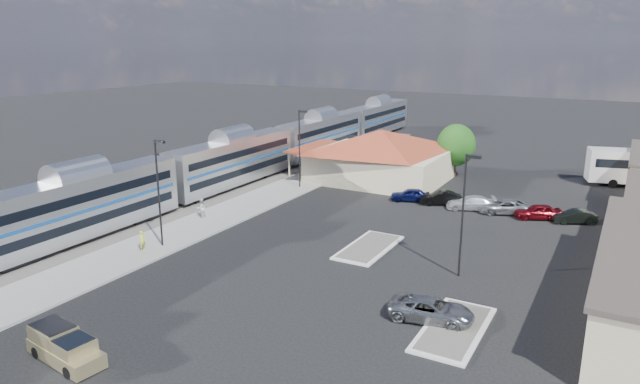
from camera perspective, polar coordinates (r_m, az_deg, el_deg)
The scene contains 22 objects.
ground at distance 47.13m, azimuth -0.56°, elevation -5.57°, with size 280.00×280.00×0.00m, color black.
railbed at distance 65.21m, azimuth -13.26°, elevation -0.05°, with size 16.00×100.00×0.12m, color #4C4944.
platform at distance 58.14m, azimuth -7.96°, elevation -1.59°, with size 5.50×92.00×0.18m, color gray.
passenger_train at distance 66.32m, azimuth -8.64°, elevation 2.93°, with size 3.00×104.00×5.55m.
freight_cars at distance 63.45m, azimuth -18.35°, elevation 0.90°, with size 2.80×46.00×4.00m.
station_depot at distance 69.02m, azimuth 5.98°, elevation 3.72°, with size 18.35×12.24×6.20m.
traffic_island_south at distance 47.09m, azimuth 4.91°, elevation -5.52°, with size 3.30×7.50×0.21m.
traffic_island_north at distance 35.42m, azimuth 13.27°, elevation -13.15°, with size 3.30×7.50×0.21m.
lamp_plat_s at distance 47.34m, azimuth -15.82°, elevation 0.71°, with size 1.08×0.25×9.00m.
lamp_plat_n at distance 64.42m, azimuth -2.01°, elevation 4.97°, with size 1.08×0.25×9.00m.
lamp_lot at distance 41.14m, azimuth 14.25°, elevation -1.32°, with size 1.08×0.25×9.00m.
tree_depot at distance 72.00m, azimuth 13.45°, elevation 4.58°, with size 4.71×4.71×6.63m.
pickup_truck at distance 34.08m, azimuth -24.12°, elevation -13.99°, with size 5.12×2.46×1.70m.
suv at distance 35.94m, azimuth 11.06°, elevation -11.48°, with size 2.37×5.15×1.43m, color gray.
person_a at distance 47.87m, azimuth -17.34°, elevation -4.67°, with size 0.61×0.40×1.66m, color #CCDA44.
person_b at distance 55.25m, azimuth -11.79°, elevation -1.57°, with size 0.89×0.70×1.84m, color silver.
parked_car_a at distance 60.91m, azimuth 9.00°, elevation -0.28°, with size 1.64×4.08×1.39m, color #0E1346.
parked_car_b at distance 60.22m, azimuth 11.96°, elevation -0.59°, with size 1.49×4.27×1.41m, color black.
parked_car_c at distance 59.14m, azimuth 14.83°, elevation -1.06°, with size 1.96×4.82×1.40m, color white.
parked_car_d at distance 58.79m, azimuth 17.91°, elevation -1.40°, with size 2.30×4.99×1.39m, color gray.
parked_car_e at distance 58.03m, azimuth 20.94°, elevation -1.85°, with size 1.72×4.27×1.46m, color maroon.
parked_car_f at distance 58.04m, azimuth 24.09°, elevation -2.26°, with size 1.36×3.91×1.29m, color black.
Camera 1 is at (21.76, -38.37, 16.60)m, focal length 32.00 mm.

